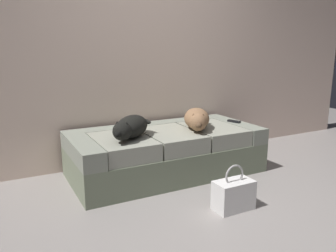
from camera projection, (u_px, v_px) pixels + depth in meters
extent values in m
plane|color=gray|center=(233.00, 219.00, 2.58)|extent=(10.00, 10.00, 0.00)
cube|color=beige|center=(142.00, 36.00, 3.73)|extent=(6.40, 0.10, 2.80)
cube|color=slate|center=(166.00, 159.00, 3.51)|extent=(1.93, 0.92, 0.30)
cube|color=gray|center=(81.00, 149.00, 3.07)|extent=(0.20, 0.92, 0.16)
cube|color=gray|center=(233.00, 128.00, 3.85)|extent=(0.20, 0.92, 0.16)
cube|color=gray|center=(151.00, 130.00, 3.77)|extent=(1.53, 0.20, 0.16)
cube|color=gray|center=(122.00, 146.00, 3.15)|extent=(0.49, 0.71, 0.16)
cube|color=gray|center=(170.00, 140.00, 3.38)|extent=(0.49, 0.71, 0.16)
cube|color=gray|center=(212.00, 134.00, 3.61)|extent=(0.49, 0.71, 0.16)
ellipsoid|color=black|center=(132.00, 126.00, 3.14)|extent=(0.50, 0.50, 0.21)
sphere|color=black|center=(122.00, 131.00, 2.94)|extent=(0.17, 0.17, 0.17)
ellipsoid|color=black|center=(118.00, 134.00, 2.87)|extent=(0.11, 0.11, 0.06)
cone|color=black|center=(127.00, 124.00, 2.91)|extent=(0.04, 0.04, 0.05)
cone|color=black|center=(117.00, 124.00, 2.93)|extent=(0.04, 0.04, 0.05)
ellipsoid|color=black|center=(145.00, 121.00, 3.31)|extent=(0.09, 0.18, 0.05)
ellipsoid|color=#8C6545|center=(197.00, 118.00, 3.50)|extent=(0.45, 0.52, 0.21)
sphere|color=#8C6545|center=(198.00, 122.00, 3.28)|extent=(0.17, 0.17, 0.17)
ellipsoid|color=brown|center=(199.00, 125.00, 3.21)|extent=(0.10, 0.12, 0.06)
cone|color=brown|center=(203.00, 116.00, 3.27)|extent=(0.04, 0.04, 0.05)
cone|color=brown|center=(193.00, 116.00, 3.27)|extent=(0.04, 0.04, 0.05)
ellipsoid|color=#8C6545|center=(200.00, 114.00, 3.69)|extent=(0.14, 0.18, 0.05)
cube|color=black|center=(234.00, 121.00, 3.79)|extent=(0.09, 0.16, 0.02)
cube|color=silver|center=(234.00, 195.00, 2.72)|extent=(0.32, 0.18, 0.24)
torus|color=#A09E9C|center=(234.00, 175.00, 2.68)|extent=(0.18, 0.02, 0.18)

